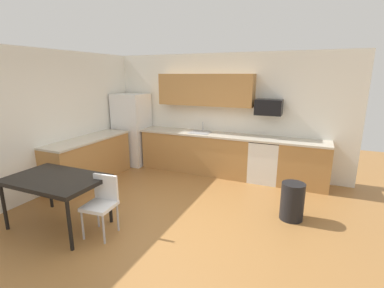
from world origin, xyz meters
name	(u,v)px	position (x,y,z in m)	size (l,w,h in m)	color
ground_plane	(167,219)	(0.00, 0.00, 0.00)	(12.00, 12.00, 0.00)	#9E6B38
wall_back	(220,114)	(0.00, 2.65, 1.35)	(5.80, 0.10, 2.70)	white
wall_left	(39,124)	(-2.65, 0.00, 1.35)	(0.10, 5.80, 2.70)	white
cabinet_run_back	(196,152)	(-0.46, 2.30, 0.45)	(2.58, 0.60, 0.90)	#AD7A42
cabinet_run_back_right	(304,165)	(1.91, 2.30, 0.45)	(0.97, 0.60, 0.90)	#AD7A42
cabinet_run_left	(89,161)	(-2.30, 0.80, 0.45)	(0.60, 2.00, 0.90)	#AD7A42
countertop_back	(215,135)	(0.00, 2.30, 0.92)	(4.80, 0.64, 0.04)	beige
countertop_left	(87,139)	(-2.30, 0.80, 0.92)	(0.64, 2.00, 0.04)	beige
upper_cabinets_back	(205,90)	(-0.30, 2.43, 1.90)	(2.20, 0.34, 0.70)	#AD7A42
refrigerator	(132,129)	(-2.18, 2.22, 0.89)	(0.76, 0.70, 1.77)	white
oven_range	(265,160)	(1.13, 2.30, 0.46)	(0.60, 0.60, 0.91)	white
microwave	(269,107)	(1.13, 2.40, 1.58)	(0.54, 0.36, 0.32)	black
sink_basin	(200,135)	(-0.36, 2.30, 0.88)	(0.48, 0.40, 0.14)	#A5A8AD
sink_faucet	(203,127)	(-0.36, 2.48, 1.04)	(0.02, 0.02, 0.24)	#B2B5BA
dining_table	(55,182)	(-1.39, -0.82, 0.71)	(1.40, 0.90, 0.78)	black
chair_near_table	(102,200)	(-0.65, -0.71, 0.50)	(0.44, 0.44, 0.85)	white
trash_bin	(292,201)	(1.81, 0.79, 0.30)	(0.36, 0.36, 0.60)	black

